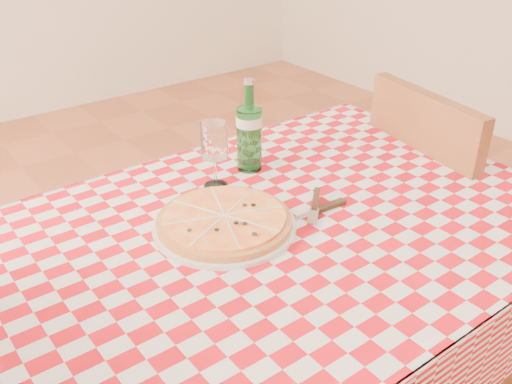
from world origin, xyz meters
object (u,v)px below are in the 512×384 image
Objects in this scene: wine_glass at (215,155)px; water_bottle at (249,125)px; chair_near at (436,212)px; pizza_plate at (224,220)px; dining_table at (279,261)px.

water_bottle is at bearing 12.47° from wine_glass.
water_bottle is at bearing 169.80° from chair_near.
wine_glass is at bearing 61.89° from pizza_plate.
water_bottle reaches higher than chair_near.
dining_table is 0.29m from wine_glass.
dining_table is 5.07× the size of water_bottle.
wine_glass reaches higher than dining_table.
chair_near is at bearing -0.62° from pizza_plate.
wine_glass is (-0.12, -0.03, -0.04)m from water_bottle.
chair_near is 0.69m from water_bottle.
pizza_plate is 0.20m from wine_glass.
water_bottle is (0.11, 0.26, 0.22)m from dining_table.
pizza_plate is 0.31m from water_bottle.
wine_glass is (-0.01, 0.23, 0.18)m from dining_table.
water_bottle is (-0.55, 0.21, 0.35)m from chair_near.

